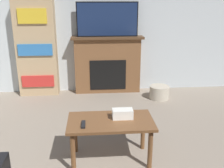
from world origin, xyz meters
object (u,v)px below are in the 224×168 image
object	(u,v)px
coffee_table	(111,127)
tv	(107,19)
fireplace	(108,65)
bookshelf	(37,48)
storage_basket	(159,92)

from	to	relation	value
coffee_table	tv	bearing A→B (deg)	87.17
tv	coffee_table	world-z (taller)	tv
fireplace	coffee_table	xyz separation A→B (m)	(-0.11, -2.25, -0.13)
coffee_table	bookshelf	xyz separation A→B (m)	(-1.16, 2.23, 0.45)
fireplace	storage_basket	distance (m)	1.09
fireplace	bookshelf	distance (m)	1.31
fireplace	storage_basket	bearing A→B (deg)	-27.06
fireplace	storage_basket	size ratio (longest dim) A/B	3.80
fireplace	tv	bearing A→B (deg)	-90.00
tv	coffee_table	bearing A→B (deg)	-92.83
coffee_table	storage_basket	xyz separation A→B (m)	(1.01, 1.80, -0.29)
tv	bookshelf	world-z (taller)	bookshelf
fireplace	bookshelf	bearing A→B (deg)	-179.01
coffee_table	bookshelf	distance (m)	2.56
tv	storage_basket	xyz separation A→B (m)	(0.90, -0.44, -1.24)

